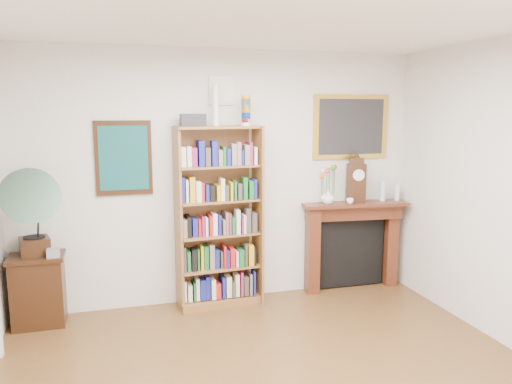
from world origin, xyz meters
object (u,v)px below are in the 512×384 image
teacup (350,201)px  bottle_left (383,191)px  flower_vase (328,197)px  mantel_clock (356,181)px  bottle_right (397,192)px  side_cabinet (38,290)px  cd_stack (53,253)px  gramophone (29,207)px  fireplace (352,238)px  bookshelf (219,207)px

teacup → bottle_left: (0.46, 0.06, 0.09)m
bottle_left → flower_vase: bearing=179.5°
mantel_clock → bottle_right: size_ratio=2.62×
side_cabinet → flower_vase: 3.26m
teacup → cd_stack: bearing=-178.1°
side_cabinet → mantel_clock: bearing=1.1°
gramophone → bottle_right: gramophone is taller
teacup → bottle_left: bottle_left is taller
cd_stack → bottle_left: size_ratio=0.50×
cd_stack → mantel_clock: (3.35, 0.19, 0.56)m
flower_vase → fireplace: bearing=6.3°
cd_stack → flower_vase: 3.01m
cd_stack → flower_vase: bearing=3.5°
bookshelf → bottle_right: 2.20m
mantel_clock → bottle_right: (0.53, -0.04, -0.15)m
mantel_clock → side_cabinet: bearing=-158.2°
bookshelf → flower_vase: 1.30m
bookshelf → mantel_clock: bearing=-3.0°
teacup → bottle_right: (0.65, 0.05, 0.07)m
bookshelf → bottle_right: size_ratio=11.39×
teacup → bookshelf: bearing=179.3°
gramophone → mantel_clock: 3.54m
bottle_right → gramophone: bearing=-177.9°
flower_vase → bottle_left: size_ratio=0.68×
teacup → bottle_left: size_ratio=0.34×
fireplace → teacup: bearing=-124.8°
fireplace → teacup: teacup is taller
mantel_clock → bottle_right: mantel_clock is taller
side_cabinet → bottle_left: (3.87, 0.07, 0.82)m
side_cabinet → gramophone: (-0.01, -0.09, 0.87)m
bottle_right → cd_stack: bearing=-177.7°
mantel_clock → teacup: mantel_clock is taller
flower_vase → bottle_left: 0.71m
gramophone → bottle_right: (4.07, 0.15, -0.06)m
cd_stack → teacup: (3.24, 0.11, 0.34)m
side_cabinet → cd_stack: cd_stack is taller
fireplace → bottle_right: 0.78m
cd_stack → bottle_left: 3.72m
side_cabinet → fireplace: (3.50, 0.12, 0.26)m
flower_vase → teacup: bearing=-15.6°
bookshelf → bottle_left: size_ratio=9.49×
bottle_right → mantel_clock: bearing=175.7°
bookshelf → teacup: (1.55, -0.02, -0.01)m
bottle_left → bookshelf: bearing=-178.7°
cd_stack → bottle_right: (3.88, 0.15, 0.40)m
cd_stack → mantel_clock: size_ratio=0.23×
bottle_right → bottle_left: bearing=174.1°
bookshelf → cd_stack: (-1.69, -0.13, -0.34)m
fireplace → mantel_clock: (0.02, -0.02, 0.70)m
fireplace → bottle_right: size_ratio=6.43×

